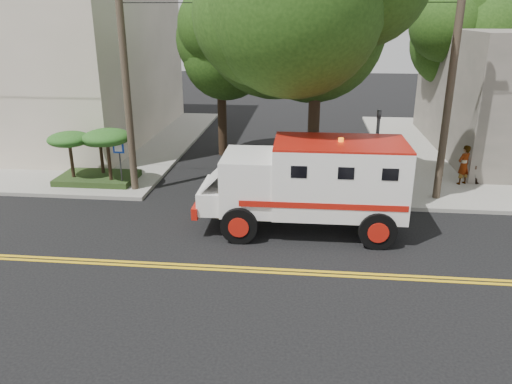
# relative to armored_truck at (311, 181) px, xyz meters

# --- Properties ---
(ground) EXTENTS (100.00, 100.00, 0.00)m
(ground) POSITION_rel_armored_truck_xyz_m (-1.46, -2.98, -1.74)
(ground) COLOR black
(ground) RESTS_ON ground
(sidewalk_nw) EXTENTS (17.00, 17.00, 0.15)m
(sidewalk_nw) POSITION_rel_armored_truck_xyz_m (-14.96, 10.52, -1.66)
(sidewalk_nw) COLOR gray
(sidewalk_nw) RESTS_ON ground
(building_left) EXTENTS (16.00, 14.00, 10.00)m
(building_left) POSITION_rel_armored_truck_xyz_m (-16.96, 12.02, 3.41)
(building_left) COLOR #B7AB96
(building_left) RESTS_ON sidewalk_nw
(utility_pole_left) EXTENTS (0.28, 0.28, 9.00)m
(utility_pole_left) POSITION_rel_armored_truck_xyz_m (-7.06, 3.02, 2.76)
(utility_pole_left) COLOR #382D23
(utility_pole_left) RESTS_ON ground
(utility_pole_right) EXTENTS (0.28, 0.28, 9.00)m
(utility_pole_right) POSITION_rel_armored_truck_xyz_m (4.84, 3.22, 2.76)
(utility_pole_right) COLOR #382D23
(utility_pole_right) RESTS_ON ground
(tree_main) EXTENTS (6.08, 5.70, 9.85)m
(tree_main) POSITION_rel_armored_truck_xyz_m (0.48, 3.23, 5.46)
(tree_main) COLOR black
(tree_main) RESTS_ON ground
(tree_left) EXTENTS (4.48, 4.20, 7.70)m
(tree_left) POSITION_rel_armored_truck_xyz_m (-4.14, 8.80, 3.99)
(tree_left) COLOR black
(tree_left) RESTS_ON ground
(tree_right) EXTENTS (4.80, 4.50, 8.20)m
(tree_right) POSITION_rel_armored_truck_xyz_m (7.39, 12.79, 4.36)
(tree_right) COLOR black
(tree_right) RESTS_ON ground
(traffic_signal) EXTENTS (0.15, 0.18, 3.60)m
(traffic_signal) POSITION_rel_armored_truck_xyz_m (2.34, 2.62, 0.49)
(traffic_signal) COLOR #3F3F42
(traffic_signal) RESTS_ON ground
(accessibility_sign) EXTENTS (0.45, 0.10, 2.02)m
(accessibility_sign) POSITION_rel_armored_truck_xyz_m (-7.66, 3.19, -0.37)
(accessibility_sign) COLOR #3F3F42
(accessibility_sign) RESTS_ON ground
(palm_planter) EXTENTS (3.52, 2.63, 2.36)m
(palm_planter) POSITION_rel_armored_truck_xyz_m (-8.89, 3.64, -0.09)
(palm_planter) COLOR #1E3314
(palm_planter) RESTS_ON sidewalk_nw
(armored_truck) EXTENTS (6.74, 2.79, 3.05)m
(armored_truck) POSITION_rel_armored_truck_xyz_m (0.00, 0.00, 0.00)
(armored_truck) COLOR white
(armored_truck) RESTS_ON ground
(pedestrian_a) EXTENTS (0.72, 0.66, 1.65)m
(pedestrian_a) POSITION_rel_armored_truck_xyz_m (6.26, 4.99, -0.76)
(pedestrian_a) COLOR gray
(pedestrian_a) RESTS_ON sidewalk_ne
(pedestrian_b) EXTENTS (0.96, 0.94, 1.57)m
(pedestrian_b) POSITION_rel_armored_truck_xyz_m (6.77, 5.31, -0.81)
(pedestrian_b) COLOR gray
(pedestrian_b) RESTS_ON sidewalk_ne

